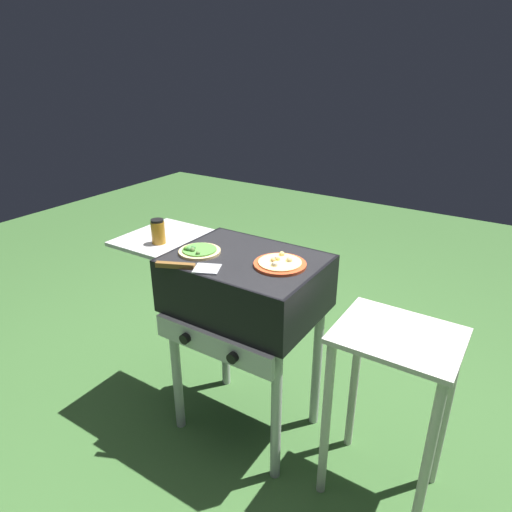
% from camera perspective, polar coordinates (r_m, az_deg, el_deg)
% --- Properties ---
extents(ground_plane, '(8.00, 8.00, 0.00)m').
position_cam_1_polar(ground_plane, '(2.39, -1.08, -20.41)').
color(ground_plane, '#38602D').
extents(grill, '(0.96, 0.53, 0.90)m').
position_cam_1_polar(grill, '(1.95, -1.66, -4.06)').
color(grill, black).
rests_on(grill, ground_plane).
extents(pizza_veggie, '(0.18, 0.18, 0.03)m').
position_cam_1_polar(pizza_veggie, '(1.94, -7.29, 0.64)').
color(pizza_veggie, '#E0C17F').
rests_on(pizza_veggie, grill).
extents(pizza_cheese, '(0.21, 0.21, 0.03)m').
position_cam_1_polar(pizza_cheese, '(1.81, 3.06, -0.96)').
color(pizza_cheese, '#C64723').
rests_on(pizza_cheese, grill).
extents(sauce_jar, '(0.06, 0.06, 0.11)m').
position_cam_1_polar(sauce_jar, '(2.06, -12.34, 3.05)').
color(sauce_jar, '#B77A1E').
rests_on(sauce_jar, grill).
extents(spatula, '(0.26, 0.16, 0.02)m').
position_cam_1_polar(spatula, '(1.80, -8.60, -1.35)').
color(spatula, '#B7BABF').
rests_on(spatula, grill).
extents(prep_table, '(0.44, 0.36, 0.76)m').
position_cam_1_polar(prep_table, '(1.83, 16.85, -15.12)').
color(prep_table, beige).
rests_on(prep_table, ground_plane).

